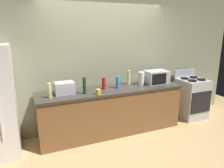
% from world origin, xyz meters
% --- Properties ---
extents(ground_plane, '(8.00, 8.00, 0.00)m').
position_xyz_m(ground_plane, '(0.00, 0.00, 0.00)').
color(ground_plane, tan).
extents(back_wall, '(6.40, 0.10, 2.70)m').
position_xyz_m(back_wall, '(0.00, 0.81, 1.35)').
color(back_wall, gray).
rests_on(back_wall, ground_plane).
extents(counter_run, '(2.84, 0.64, 0.90)m').
position_xyz_m(counter_run, '(0.00, 0.40, 0.45)').
color(counter_run, brown).
rests_on(counter_run, ground_plane).
extents(stove_range, '(0.60, 0.61, 1.08)m').
position_xyz_m(stove_range, '(2.00, 0.40, 0.46)').
color(stove_range, '#B7BABF').
rests_on(stove_range, ground_plane).
extents(microwave, '(0.48, 0.35, 0.27)m').
position_xyz_m(microwave, '(1.03, 0.45, 1.04)').
color(microwave, '#B7BABF').
rests_on(microwave, counter_run).
extents(toaster_oven, '(0.34, 0.26, 0.21)m').
position_xyz_m(toaster_oven, '(-0.89, 0.46, 1.01)').
color(toaster_oven, '#B7BABF').
rests_on(toaster_oven, counter_run).
extents(paper_towel_roll, '(0.12, 0.12, 0.27)m').
position_xyz_m(paper_towel_roll, '(0.67, 0.45, 1.04)').
color(paper_towel_roll, white).
rests_on(paper_towel_roll, counter_run).
extents(bottle_hot_sauce, '(0.07, 0.07, 0.23)m').
position_xyz_m(bottle_hot_sauce, '(-0.14, 0.47, 1.01)').
color(bottle_hot_sauce, red).
rests_on(bottle_hot_sauce, counter_run).
extents(bottle_hand_soap, '(0.07, 0.07, 0.29)m').
position_xyz_m(bottle_hand_soap, '(0.46, 0.61, 1.04)').
color(bottle_hand_soap, beige).
rests_on(bottle_hand_soap, counter_run).
extents(bottle_vinegar, '(0.07, 0.07, 0.26)m').
position_xyz_m(bottle_vinegar, '(-1.16, 0.31, 1.03)').
color(bottle_vinegar, beige).
rests_on(bottle_vinegar, counter_run).
extents(bottle_spray_cleaner, '(0.07, 0.07, 0.24)m').
position_xyz_m(bottle_spray_cleaner, '(0.12, 0.42, 1.02)').
color(bottle_spray_cleaner, '#338CE5').
rests_on(bottle_spray_cleaner, counter_run).
extents(bottle_wine, '(0.06, 0.06, 0.30)m').
position_xyz_m(bottle_wine, '(-0.56, 0.32, 1.05)').
color(bottle_wine, '#1E3F19').
rests_on(bottle_wine, counter_run).
extents(mug_yellow, '(0.08, 0.08, 0.10)m').
position_xyz_m(mug_yellow, '(-0.36, 0.17, 0.95)').
color(mug_yellow, yellow).
rests_on(mug_yellow, counter_run).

